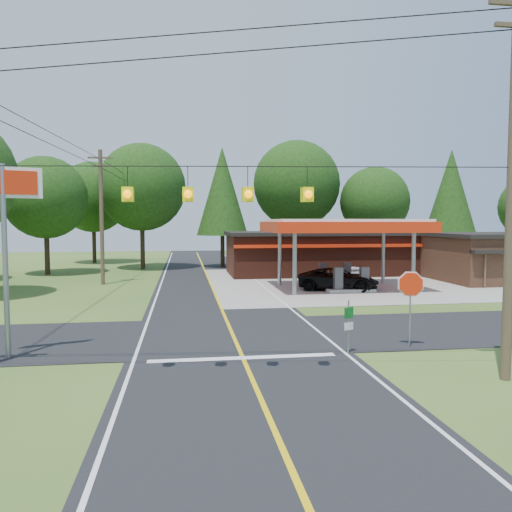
{
  "coord_description": "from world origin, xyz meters",
  "views": [
    {
      "loc": [
        -1.99,
        -20.39,
        4.74
      ],
      "look_at": [
        2.0,
        7.0,
        2.8
      ],
      "focal_mm": 35.0,
      "sensor_mm": 36.0,
      "label": 1
    }
  ],
  "objects": [
    {
      "name": "ground",
      "position": [
        0.0,
        0.0,
        0.0
      ],
      "size": [
        120.0,
        120.0,
        0.0
      ],
      "primitive_type": "plane",
      "color": "#365A1F",
      "rests_on": "ground"
    },
    {
      "name": "main_highway",
      "position": [
        0.0,
        0.0,
        0.01
      ],
      "size": [
        8.0,
        120.0,
        0.02
      ],
      "primitive_type": "cube",
      "color": "black",
      "rests_on": "ground"
    },
    {
      "name": "cross_road",
      "position": [
        0.0,
        0.0,
        0.01
      ],
      "size": [
        70.0,
        7.0,
        0.02
      ],
      "primitive_type": "cube",
      "color": "black",
      "rests_on": "ground"
    },
    {
      "name": "lane_center_yellow",
      "position": [
        0.0,
        0.0,
        0.03
      ],
      "size": [
        0.15,
        110.0,
        0.0
      ],
      "primitive_type": "cube",
      "color": "yellow",
      "rests_on": "main_highway"
    },
    {
      "name": "gas_canopy",
      "position": [
        9.0,
        13.0,
        4.27
      ],
      "size": [
        10.6,
        7.4,
        4.88
      ],
      "color": "gray",
      "rests_on": "ground"
    },
    {
      "name": "convenience_store",
      "position": [
        10.0,
        22.98,
        1.92
      ],
      "size": [
        16.4,
        7.55,
        3.8
      ],
      "color": "#4B2015",
      "rests_on": "ground"
    },
    {
      "name": "utility_pole_near_right",
      "position": [
        7.5,
        -7.0,
        5.96
      ],
      "size": [
        1.8,
        0.3,
        11.5
      ],
      "color": "#473828",
      "rests_on": "ground"
    },
    {
      "name": "utility_pole_far_left",
      "position": [
        -8.0,
        18.0,
        5.2
      ],
      "size": [
        1.8,
        0.3,
        10.0
      ],
      "color": "#473828",
      "rests_on": "ground"
    },
    {
      "name": "utility_pole_north",
      "position": [
        -6.5,
        35.0,
        4.75
      ],
      "size": [
        0.3,
        0.3,
        9.5
      ],
      "color": "#473828",
      "rests_on": "ground"
    },
    {
      "name": "overhead_beacons",
      "position": [
        -1.0,
        -6.0,
        6.21
      ],
      "size": [
        17.04,
        2.04,
        1.03
      ],
      "color": "black",
      "rests_on": "ground"
    },
    {
      "name": "treeline_backdrop",
      "position": [
        0.82,
        24.01,
        7.49
      ],
      "size": [
        70.27,
        51.59,
        13.3
      ],
      "color": "#332316",
      "rests_on": "ground"
    },
    {
      "name": "suv_car",
      "position": [
        8.5,
        12.45,
        0.76
      ],
      "size": [
        6.96,
        6.96,
        1.51
      ],
      "primitive_type": "imported",
      "rotation": [
        0.0,
        0.0,
        1.23
      ],
      "color": "black",
      "rests_on": "ground"
    },
    {
      "name": "sedan_car",
      "position": [
        12.0,
        21.0,
        0.78
      ],
      "size": [
        4.76,
        4.76,
        1.56
      ],
      "primitive_type": "imported",
      "rotation": [
        0.0,
        0.0,
        -0.04
      ],
      "color": "silver",
      "rests_on": "ground"
    },
    {
      "name": "big_stop_sign",
      "position": [
        -8.0,
        -2.46,
        4.94
      ],
      "size": [
        2.38,
        0.85,
        6.67
      ],
      "color": "gray",
      "rests_on": "ground"
    },
    {
      "name": "octagonal_stop_sign",
      "position": [
        6.36,
        -3.01,
        2.19
      ],
      "size": [
        0.94,
        0.39,
        2.9
      ],
      "color": "gray",
      "rests_on": "ground"
    },
    {
      "name": "route_sign_post",
      "position": [
        3.8,
        -3.52,
        1.14
      ],
      "size": [
        0.38,
        0.18,
        1.93
      ],
      "color": "gray",
      "rests_on": "ground"
    }
  ]
}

